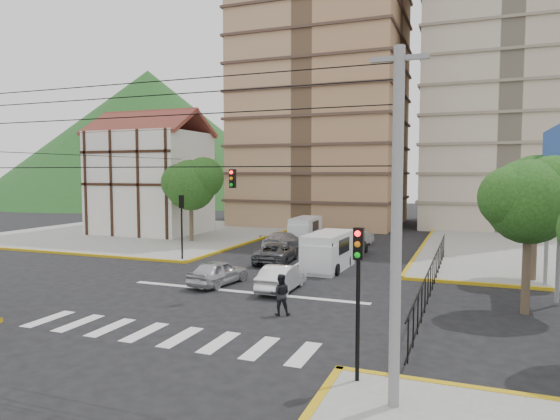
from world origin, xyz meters
The scene contains 26 objects.
ground centered at (0.00, 0.00, 0.00)m, with size 160.00×160.00×0.00m, color black.
sidewalk_nw centered at (-20.00, 20.00, 0.07)m, with size 26.00×26.00×0.15m, color gray.
crosswalk_stripes centered at (0.00, -6.00, 0.01)m, with size 12.00×2.40×0.01m, color silver.
stop_line centered at (0.00, 1.20, 0.01)m, with size 13.00×0.40×0.01m, color silver.
tower_tan centered at (-6.00, 36.00, 24.00)m, with size 18.00×16.00×48.00m, color tan.
tower_beige centered at (14.00, 40.00, 24.00)m, with size 17.00×16.00×48.00m, color tan.
tudor_building centered at (-19.00, 20.00, 5.25)m, with size 10.80×8.05×12.23m.
distant_hill centered at (-55.00, 70.00, 14.00)m, with size 70.00×70.00×28.00m, color #1C521B.
park_fence centered at (9.00, 4.50, 0.00)m, with size 0.10×22.50×1.66m, color black, non-canonical shape.
billboard centered at (14.45, 6.00, 6.00)m, with size 0.36×6.20×8.10m.
tree_park_a centered at (13.08, 2.01, 5.01)m, with size 4.41×3.60×6.83m.
tree_park_c centered at (14.09, 9.01, 5.34)m, with size 4.65×3.80×7.25m.
tree_tudor centered at (-11.90, 16.01, 5.22)m, with size 5.39×4.40×7.43m.
traffic_light_se centered at (7.80, -7.80, 3.11)m, with size 0.28×0.22×4.40m.
traffic_light_nw centered at (-7.80, 7.80, 3.11)m, with size 0.28×0.22×4.40m.
traffic_light_hanging centered at (0.00, -2.04, 5.90)m, with size 18.00×9.12×0.92m.
utility_pole_se centered at (9.00, -9.00, 4.77)m, with size 1.40×0.28×9.00m.
van_right_lane centered at (2.41, 8.25, 1.13)m, with size 2.25×5.23×2.32m.
van_left_lane centered at (-2.94, 20.04, 1.03)m, with size 2.05×4.79×2.13m.
car_silver_front_left centered at (-2.01, 2.22, 0.68)m, with size 1.61×4.01×1.37m, color silver.
car_white_front_right centered at (1.69, 2.21, 0.69)m, with size 1.45×4.16×1.37m, color silver.
car_grey_mid_left centered at (-1.52, 9.56, 0.68)m, with size 2.27×4.92×1.37m, color #525559.
car_silver_rear_left centered at (-3.04, 15.00, 0.72)m, with size 2.02×4.97×1.44m, color #BDBCC2.
car_darkgrey_mid_right centered at (2.63, 14.75, 0.70)m, with size 1.65×4.11×1.40m, color #252528.
car_white_rear_right centered at (2.05, 19.32, 0.67)m, with size 1.41×4.04×1.33m, color white.
pedestrian_crosswalk centered at (3.21, -1.96, 0.89)m, with size 0.86×0.67×1.77m, color black.
Camera 1 is at (10.72, -21.52, 6.08)m, focal length 32.00 mm.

